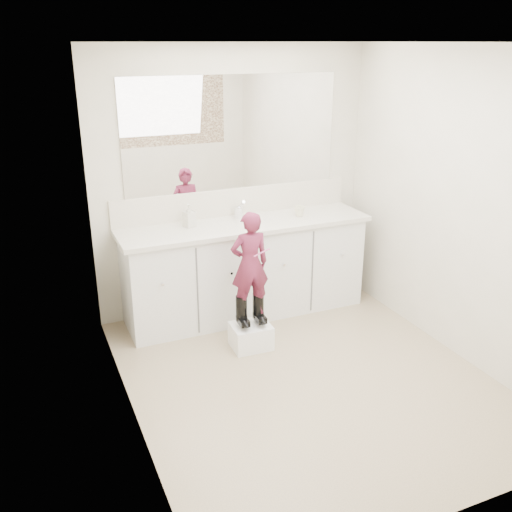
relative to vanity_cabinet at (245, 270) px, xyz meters
name	(u,v)px	position (x,y,z in m)	size (l,w,h in m)	color
floor	(307,377)	(0.00, -1.23, -0.42)	(3.00, 3.00, 0.00)	#816D54
ceiling	(319,42)	(0.00, -1.23, 1.97)	(3.00, 3.00, 0.00)	white
wall_back	(233,182)	(0.00, 0.27, 0.77)	(2.60, 2.60, 0.00)	beige
wall_front	(467,319)	(0.00, -2.73, 0.77)	(2.60, 2.60, 0.00)	beige
wall_left	(123,254)	(-1.30, -1.23, 0.78)	(3.00, 3.00, 0.00)	beige
wall_right	(460,207)	(1.30, -1.23, 0.78)	(3.00, 3.00, 0.00)	beige
vanity_cabinet	(245,270)	(0.00, 0.00, 0.00)	(2.20, 0.55, 0.85)	silver
countertop	(246,225)	(0.00, -0.01, 0.45)	(2.28, 0.58, 0.04)	beige
backsplash	(234,202)	(0.00, 0.26, 0.59)	(2.28, 0.03, 0.25)	beige
mirror	(233,133)	(0.00, 0.26, 1.22)	(2.00, 0.02, 1.00)	white
dot_panel	(479,226)	(0.00, -2.71, 1.22)	(2.00, 0.01, 1.20)	#472819
faucet	(239,212)	(0.00, 0.15, 0.52)	(0.08, 0.08, 0.10)	silver
cup	(299,211)	(0.53, -0.03, 0.51)	(0.10, 0.10, 0.09)	beige
soap_bottle	(189,215)	(-0.49, 0.08, 0.57)	(0.09, 0.09, 0.20)	beige
step_stool	(251,336)	(-0.21, -0.63, -0.32)	(0.32, 0.27, 0.20)	white
boot_left	(241,311)	(-0.28, -0.61, -0.09)	(0.10, 0.18, 0.27)	black
boot_right	(258,308)	(-0.13, -0.61, -0.09)	(0.10, 0.18, 0.27)	black
toddler	(250,264)	(-0.21, -0.61, 0.31)	(0.32, 0.21, 0.87)	#962E55
toothbrush	(262,253)	(-0.14, -0.69, 0.43)	(0.01, 0.01, 0.14)	#CD4F8F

